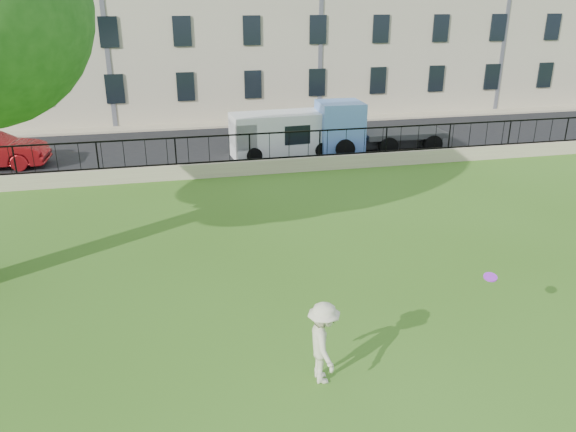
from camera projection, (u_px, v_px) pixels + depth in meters
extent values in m
plane|color=#366117|center=(337.00, 326.00, 12.58)|extent=(120.00, 120.00, 0.00)
cube|color=tan|center=(250.00, 167.00, 23.38)|extent=(50.00, 0.40, 0.60)
cube|color=black|center=(250.00, 160.00, 23.26)|extent=(50.00, 0.05, 0.06)
cube|color=black|center=(249.00, 134.00, 22.88)|extent=(50.00, 0.05, 0.06)
cube|color=black|center=(235.00, 147.00, 27.76)|extent=(60.00, 9.00, 0.01)
cube|color=tan|center=(223.00, 125.00, 32.47)|extent=(60.00, 1.40, 0.12)
cube|color=#BAB194|center=(208.00, 5.00, 35.32)|extent=(56.00, 10.00, 13.00)
imported|color=beige|center=(323.00, 343.00, 10.52)|extent=(0.66, 1.09, 1.65)
cylinder|color=#A828E6|center=(490.00, 277.00, 11.13)|extent=(0.34, 0.34, 0.12)
cube|color=silver|center=(283.00, 134.00, 25.96)|extent=(4.87, 2.20, 2.00)
cube|color=#6393E9|center=(378.00, 126.00, 26.60)|extent=(5.85, 2.23, 2.43)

